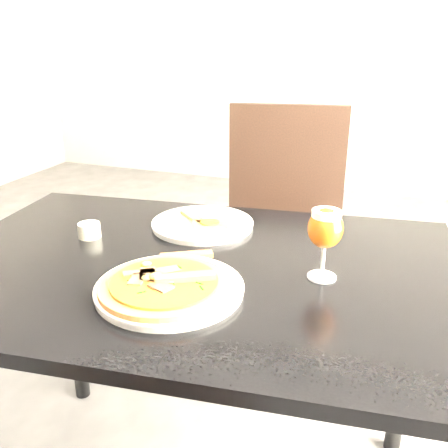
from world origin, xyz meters
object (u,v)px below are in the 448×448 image
at_px(dining_table, 194,298).
at_px(beer_glass, 325,229).
at_px(chair_far, 283,232).
at_px(pizza, 165,284).

xyz_separation_m(dining_table, beer_glass, (0.29, 0.03, 0.20)).
relative_size(chair_far, pizza, 3.83).
relative_size(dining_table, pizza, 4.96).
distance_m(chair_far, pizza, 0.93).
bearing_deg(chair_far, beer_glass, -82.28).
bearing_deg(dining_table, pizza, -94.02).
bearing_deg(pizza, beer_glass, 33.40).
bearing_deg(beer_glass, chair_far, 109.51).
distance_m(dining_table, beer_glass, 0.35).
xyz_separation_m(dining_table, chair_far, (0.03, 0.74, -0.11)).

